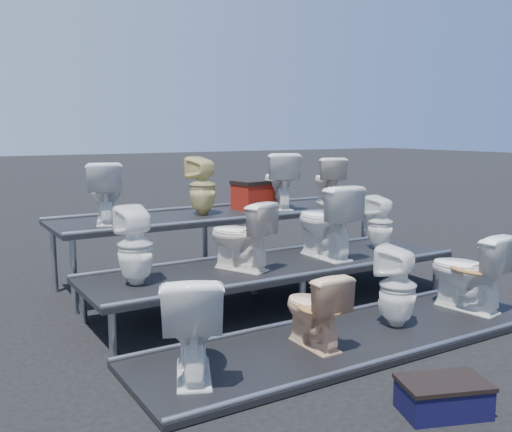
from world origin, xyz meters
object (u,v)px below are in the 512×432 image
toilet_6 (325,221)px  step_stool (443,399)px  toilet_5 (240,236)px  toilet_7 (380,223)px  toilet_11 (328,181)px  toilet_3 (467,271)px  toilet_8 (105,192)px  toilet_1 (314,309)px  toilet_4 (135,246)px  toilet_0 (192,324)px  toilet_2 (397,286)px  toilet_9 (202,186)px  red_crate (252,197)px  toilet_10 (279,181)px

toilet_6 → step_stool: (-1.02, -2.62, -0.78)m
step_stool → toilet_5: bearing=112.3°
toilet_5 → toilet_7: (1.96, 0.00, -0.03)m
toilet_11 → toilet_7: bearing=102.8°
toilet_3 → toilet_8: 4.03m
toilet_1 → toilet_4: toilet_4 is taller
step_stool → toilet_1: bearing=114.9°
toilet_0 → toilet_7: bearing=-133.7°
toilet_2 → toilet_7: (0.99, 1.30, 0.34)m
toilet_0 → toilet_6: (2.28, 1.30, 0.42)m
toilet_0 → toilet_3: (3.12, 0.00, 0.00)m
toilet_8 → toilet_1: bearing=127.5°
toilet_9 → red_crate: size_ratio=1.57×
toilet_7 → step_stool: 3.29m
toilet_0 → toilet_11: bearing=-118.3°
toilet_4 → toilet_10: toilet_10 is taller
step_stool → toilet_9: bearing=108.8°
toilet_5 → toilet_10: bearing=-160.1°
toilet_6 → toilet_10: bearing=-99.9°
red_crate → toilet_0: bearing=-138.2°
toilet_3 → toilet_5: toilet_5 is taller
toilet_0 → toilet_1: toilet_0 is taller
toilet_4 → toilet_7: toilet_4 is taller
toilet_1 → toilet_2: toilet_2 is taller
toilet_1 → toilet_9: (0.21, 2.60, 0.83)m
toilet_4 → step_stool: 2.98m
toilet_5 → toilet_2: bearing=102.4°
toilet_0 → toilet_4: 1.35m
toilet_7 → toilet_11: bearing=-106.8°
toilet_2 → toilet_11: 2.96m
toilet_0 → toilet_10: size_ratio=1.07×
toilet_11 → step_stool: toilet_11 is taller
toilet_8 → toilet_11: bearing=-163.8°
toilet_11 → toilet_6: bearing=72.9°
toilet_1 → toilet_3: toilet_3 is taller
toilet_2 → toilet_7: size_ratio=1.17×
toilet_3 → toilet_5: 2.38m
toilet_7 → toilet_2: bearing=44.9°
toilet_0 → step_stool: toilet_0 is taller
toilet_1 → toilet_8: (-1.01, 2.60, 0.82)m
toilet_0 → toilet_4: (0.03, 1.30, 0.37)m
toilet_1 → red_crate: 2.99m
toilet_5 → toilet_10: toilet_10 is taller
toilet_10 → toilet_11: toilet_10 is taller
toilet_2 → toilet_10: bearing=-120.8°
toilet_5 → toilet_6: (1.11, 0.00, 0.06)m
red_crate → toilet_1: bearing=-120.2°
toilet_3 → toilet_4: (-3.09, 1.30, 0.37)m
toilet_1 → toilet_5: 1.37m
toilet_6 → toilet_11: toilet_11 is taller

